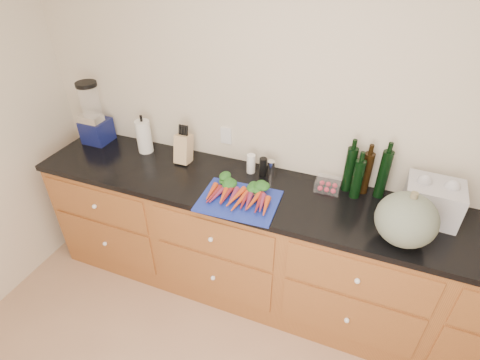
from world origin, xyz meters
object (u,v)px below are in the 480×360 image
at_px(knife_block, 184,149).
at_px(tomato_box, 328,185).
at_px(paper_towel, 144,137).
at_px(carrots, 241,194).
at_px(squash, 406,220).
at_px(blender_appliance, 94,117).
at_px(cutting_board, 239,201).

xyz_separation_m(knife_block, tomato_box, (1.02, 0.03, -0.07)).
distance_m(paper_towel, knife_block, 0.34).
bearing_deg(carrots, squash, -1.39).
bearing_deg(carrots, paper_towel, 161.84).
relative_size(squash, blender_appliance, 0.67).
bearing_deg(paper_towel, blender_appliance, -179.65).
relative_size(cutting_board, tomato_box, 3.09).
xyz_separation_m(carrots, squash, (0.94, -0.02, 0.11)).
distance_m(carrots, blender_appliance, 1.35).
bearing_deg(blender_appliance, squash, -7.80).
bearing_deg(squash, carrots, 178.61).
height_order(blender_appliance, knife_block, blender_appliance).
relative_size(cutting_board, squash, 1.50).
bearing_deg(tomato_box, squash, -35.20).
relative_size(paper_towel, tomato_box, 1.58).
bearing_deg(tomato_box, paper_towel, -179.58).
distance_m(cutting_board, knife_block, 0.63).
xyz_separation_m(carrots, tomato_box, (0.48, 0.30, 0.00)).
bearing_deg(blender_appliance, paper_towel, 0.35).
bearing_deg(squash, cutting_board, -179.43).
relative_size(blender_appliance, paper_towel, 1.94).
distance_m(squash, tomato_box, 0.57).
bearing_deg(paper_towel, squash, -9.71).
height_order(blender_appliance, paper_towel, blender_appliance).
bearing_deg(tomato_box, carrots, -148.35).
height_order(knife_block, tomato_box, knife_block).
bearing_deg(squash, knife_block, 168.87).
bearing_deg(cutting_board, blender_appliance, 166.38).
height_order(cutting_board, squash, squash).
relative_size(paper_towel, knife_block, 1.20).
xyz_separation_m(paper_towel, knife_block, (0.34, -0.02, -0.02)).
height_order(squash, knife_block, squash).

